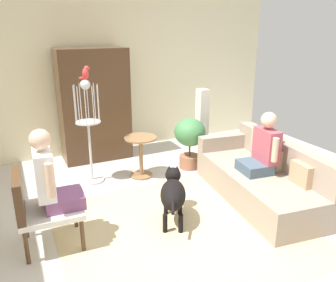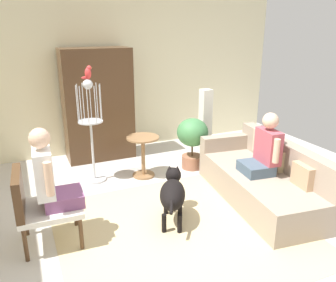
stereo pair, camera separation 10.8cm
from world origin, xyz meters
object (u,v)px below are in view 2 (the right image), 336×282
armchair (37,203)px  bird_cage_stand (91,134)px  parrot (88,73)px  couch (263,179)px  dog (173,193)px  person_on_armchair (50,176)px  potted_plant (192,137)px  armoire_cabinet (98,105)px  round_end_table (143,153)px  column_lamp (205,125)px  person_on_couch (264,150)px

armchair → bird_cage_stand: bearing=57.8°
bird_cage_stand → parrot: size_ratio=8.28×
couch → dog: couch is taller
armchair → person_on_armchair: bearing=-2.5°
armchair → person_on_armchair: (0.16, -0.01, 0.28)m
armchair → dog: bearing=-5.4°
potted_plant → armoire_cabinet: bearing=138.3°
armoire_cabinet → round_end_table: bearing=-69.5°
parrot → armoire_cabinet: armoire_cabinet is taller
potted_plant → parrot: bearing=173.6°
dog → armoire_cabinet: (-0.28, 2.52, 0.59)m
round_end_table → dog: size_ratio=0.77×
round_end_table → dog: 1.41m
bird_cage_stand → parrot: bearing=0.0°
bird_cage_stand → armoire_cabinet: armoire_cabinet is taller
bird_cage_stand → armoire_cabinet: bearing=71.0°
round_end_table → bird_cage_stand: bearing=167.7°
potted_plant → armoire_cabinet: armoire_cabinet is taller
armchair → potted_plant: (2.50, 1.24, 0.03)m
couch → column_lamp: column_lamp is taller
armoire_cabinet → armchair: bearing=-117.2°
person_on_couch → bird_cage_stand: bearing=141.4°
couch → armchair: (-2.88, 0.11, 0.22)m
couch → person_on_couch: person_on_couch is taller
person_on_armchair → armchair: bearing=177.5°
potted_plant → person_on_armchair: bearing=-151.9°
couch → armoire_cabinet: (-1.66, 2.48, 0.68)m
person_on_armchair → potted_plant: size_ratio=1.03×
couch → person_on_armchair: bearing=177.9°
couch → round_end_table: (-1.24, 1.36, 0.11)m
couch → dog: bearing=-178.5°
potted_plant → person_on_couch: bearing=-76.2°
round_end_table → armoire_cabinet: bearing=110.5°
couch → potted_plant: 1.42m
person_on_armchair → bird_cage_stand: bearing=62.8°
bird_cage_stand → potted_plant: 1.63m
person_on_couch → potted_plant: 1.43m
armchair → potted_plant: size_ratio=1.02×
person_on_armchair → bird_cage_stand: bird_cage_stand is taller
armchair → dog: 1.52m
armchair → person_on_armchair: size_ratio=1.00×
dog → person_on_armchair: bearing=174.2°
potted_plant → bird_cage_stand: bearing=173.7°
round_end_table → armoire_cabinet: (-0.42, 1.12, 0.57)m
couch → dog: 1.38m
armchair → couch: bearing=-2.1°
round_end_table → person_on_couch: bearing=-49.3°
person_on_couch → round_end_table: bearing=130.7°
couch → column_lamp: (0.03, 1.65, 0.34)m
column_lamp → potted_plant: bearing=-143.3°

